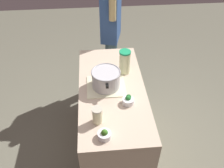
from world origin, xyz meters
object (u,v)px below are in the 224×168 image
at_px(cooking_pot, 106,78).
at_px(mason_jar, 97,115).
at_px(broccoli_bowl_center, 104,134).
at_px(lemonade_pitcher, 125,62).
at_px(person_cook, 111,32).
at_px(broccoli_bowl_front, 128,100).

distance_m(cooking_pot, mason_jar, 0.43).
bearing_deg(broccoli_bowl_center, lemonade_pitcher, -17.87).
relative_size(mason_jar, person_cook, 0.09).
bearing_deg(broccoli_bowl_center, person_cook, -6.71).
bearing_deg(cooking_pot, lemonade_pitcher, -44.34).
height_order(cooking_pot, mason_jar, cooking_pot).
distance_m(mason_jar, person_cook, 1.44).
relative_size(cooking_pot, person_cook, 0.20).
distance_m(broccoli_bowl_center, person_cook, 1.59).
xyz_separation_m(lemonade_pitcher, mason_jar, (-0.62, 0.29, -0.05)).
height_order(mason_jar, broccoli_bowl_front, mason_jar).
bearing_deg(cooking_pot, mason_jar, 166.82).
bearing_deg(broccoli_bowl_center, cooking_pot, -5.33).
distance_m(mason_jar, broccoli_bowl_front, 0.33).
distance_m(cooking_pot, person_cook, 1.02).
relative_size(lemonade_pitcher, mason_jar, 1.68).
relative_size(cooking_pot, broccoli_bowl_center, 3.22).
height_order(lemonade_pitcher, broccoli_bowl_front, lemonade_pitcher).
xyz_separation_m(broccoli_bowl_center, person_cook, (1.58, -0.19, -0.02)).
height_order(cooking_pot, broccoli_bowl_center, cooking_pot).
xyz_separation_m(mason_jar, broccoli_bowl_front, (0.18, -0.27, -0.04)).
bearing_deg(mason_jar, cooking_pot, -13.18).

